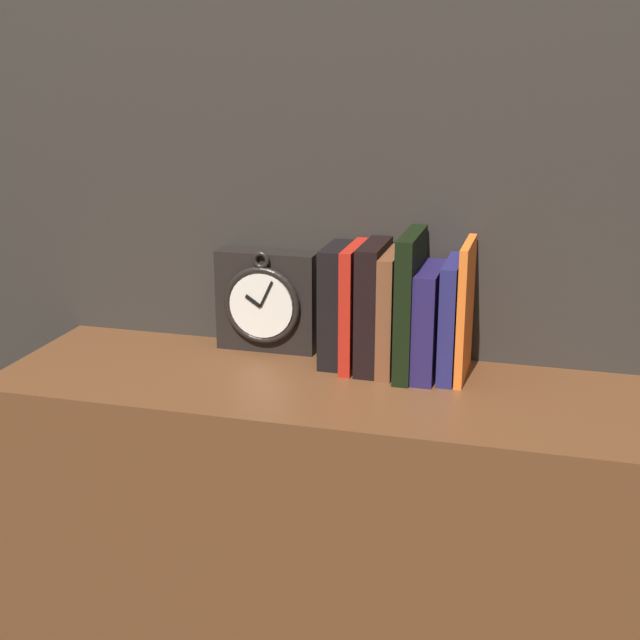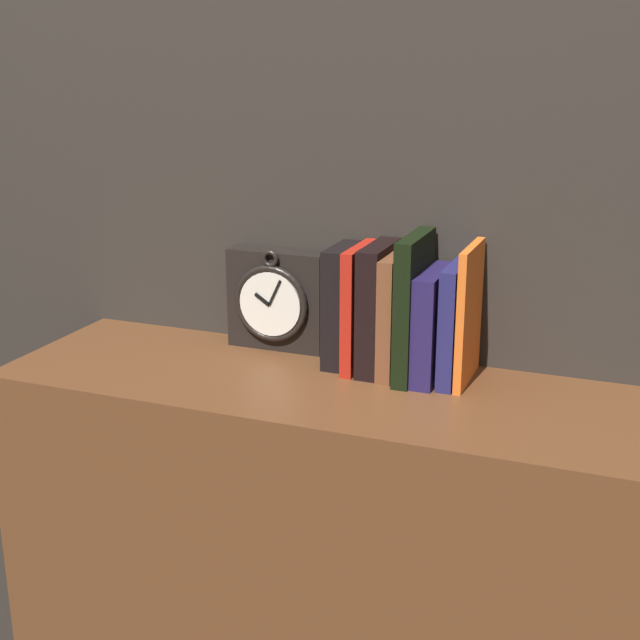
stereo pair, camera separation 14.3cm
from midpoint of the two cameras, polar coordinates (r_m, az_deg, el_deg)
name	(u,v)px [view 2 (the right image)]	position (r m, az deg, el deg)	size (l,w,h in m)	color
wall_back	(363,116)	(1.56, 5.45, 12.87)	(6.00, 0.05, 2.60)	#2D2823
bookshelf	(320,613)	(1.68, 2.57, -18.29)	(1.09, 0.35, 0.88)	brown
clock	(276,300)	(1.60, -0.26, 1.25)	(0.18, 0.06, 0.19)	black
book_slot0_black	(344,305)	(1.53, 4.25, 0.89)	(0.04, 0.12, 0.21)	black
book_slot1_red	(359,307)	(1.51, 5.21, 0.77)	(0.02, 0.14, 0.21)	#AF1E12
book_slot2_black	(378,308)	(1.50, 6.46, 0.73)	(0.04, 0.14, 0.22)	black
book_slot3_brown	(396,314)	(1.49, 7.61, 0.35)	(0.03, 0.14, 0.20)	brown
book_slot4_black	(414,307)	(1.48, 8.79, 0.80)	(0.03, 0.15, 0.24)	black
book_slot5_navy	(433,325)	(1.48, 9.99, -0.36)	(0.04, 0.15, 0.18)	#21194B
book_slot6_navy	(455,323)	(1.48, 11.41, -0.21)	(0.03, 0.14, 0.20)	navy
book_slot7_orange	(469,315)	(1.47, 12.30, 0.29)	(0.01, 0.14, 0.23)	orange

